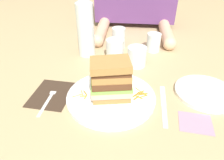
% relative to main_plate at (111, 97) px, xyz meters
% --- Properties ---
extents(ground_plane, '(3.00, 3.00, 0.00)m').
position_rel_main_plate_xyz_m(ground_plane, '(0.02, -0.01, -0.01)').
color(ground_plane, tan).
extents(main_plate, '(0.29, 0.29, 0.01)m').
position_rel_main_plate_xyz_m(main_plate, '(0.00, 0.00, 0.00)').
color(main_plate, white).
rests_on(main_plate, ground_plane).
extents(sandwich, '(0.14, 0.12, 0.13)m').
position_rel_main_plate_xyz_m(sandwich, '(-0.00, -0.00, 0.07)').
color(sandwich, '#A87A42').
rests_on(sandwich, main_plate).
extents(carrot_shred_0, '(0.01, 0.03, 0.00)m').
position_rel_main_plate_xyz_m(carrot_shred_0, '(-0.10, 0.00, 0.01)').
color(carrot_shred_0, orange).
rests_on(carrot_shred_0, main_plate).
extents(carrot_shred_1, '(0.02, 0.02, 0.00)m').
position_rel_main_plate_xyz_m(carrot_shred_1, '(-0.09, 0.00, 0.01)').
color(carrot_shred_1, orange).
rests_on(carrot_shred_1, main_plate).
extents(carrot_shred_2, '(0.01, 0.02, 0.00)m').
position_rel_main_plate_xyz_m(carrot_shred_2, '(-0.08, -0.02, 0.01)').
color(carrot_shred_2, orange).
rests_on(carrot_shred_2, main_plate).
extents(carrot_shred_3, '(0.03, 0.02, 0.00)m').
position_rel_main_plate_xyz_m(carrot_shred_3, '(-0.11, -0.01, 0.01)').
color(carrot_shred_3, orange).
rests_on(carrot_shred_3, main_plate).
extents(carrot_shred_4, '(0.02, 0.01, 0.00)m').
position_rel_main_plate_xyz_m(carrot_shred_4, '(-0.09, -0.02, 0.01)').
color(carrot_shred_4, orange).
rests_on(carrot_shred_4, main_plate).
extents(carrot_shred_5, '(0.02, 0.03, 0.00)m').
position_rel_main_plate_xyz_m(carrot_shred_5, '(0.08, 0.01, 0.01)').
color(carrot_shred_5, orange).
rests_on(carrot_shred_5, main_plate).
extents(carrot_shred_6, '(0.02, 0.02, 0.00)m').
position_rel_main_plate_xyz_m(carrot_shred_6, '(0.11, 0.01, 0.01)').
color(carrot_shred_6, orange).
rests_on(carrot_shred_6, main_plate).
extents(carrot_shred_7, '(0.02, 0.01, 0.00)m').
position_rel_main_plate_xyz_m(carrot_shred_7, '(0.10, 0.02, 0.01)').
color(carrot_shred_7, orange).
rests_on(carrot_shred_7, main_plate).
extents(carrot_shred_8, '(0.02, 0.02, 0.00)m').
position_rel_main_plate_xyz_m(carrot_shred_8, '(0.09, 0.04, 0.01)').
color(carrot_shred_8, orange).
rests_on(carrot_shred_8, main_plate).
extents(carrot_shred_9, '(0.03, 0.02, 0.00)m').
position_rel_main_plate_xyz_m(carrot_shred_9, '(0.10, 0.01, 0.01)').
color(carrot_shred_9, orange).
rests_on(carrot_shred_9, main_plate).
extents(carrot_shred_10, '(0.02, 0.02, 0.00)m').
position_rel_main_plate_xyz_m(carrot_shred_10, '(0.11, 0.02, 0.01)').
color(carrot_shred_10, orange).
rests_on(carrot_shred_10, main_plate).
extents(carrot_shred_11, '(0.02, 0.02, 0.00)m').
position_rel_main_plate_xyz_m(carrot_shred_11, '(0.10, 0.02, 0.01)').
color(carrot_shred_11, orange).
rests_on(carrot_shred_11, main_plate).
extents(carrot_shred_12, '(0.03, 0.02, 0.00)m').
position_rel_main_plate_xyz_m(carrot_shred_12, '(0.09, -0.00, 0.01)').
color(carrot_shred_12, orange).
rests_on(carrot_shred_12, main_plate).
extents(carrot_shred_13, '(0.02, 0.02, 0.00)m').
position_rel_main_plate_xyz_m(carrot_shred_13, '(0.08, -0.00, 0.01)').
color(carrot_shred_13, orange).
rests_on(carrot_shred_13, main_plate).
extents(napkin_dark, '(0.14, 0.17, 0.00)m').
position_rel_main_plate_xyz_m(napkin_dark, '(-0.20, 0.00, -0.01)').
color(napkin_dark, '#38281E').
rests_on(napkin_dark, ground_plane).
extents(fork, '(0.02, 0.17, 0.00)m').
position_rel_main_plate_xyz_m(fork, '(-0.20, -0.02, -0.00)').
color(fork, silver).
rests_on(fork, napkin_dark).
extents(knife, '(0.03, 0.20, 0.00)m').
position_rel_main_plate_xyz_m(knife, '(0.17, -0.02, -0.01)').
color(knife, silver).
rests_on(knife, ground_plane).
extents(juice_glass, '(0.08, 0.08, 0.08)m').
position_rel_main_plate_xyz_m(juice_glass, '(0.08, 0.23, 0.03)').
color(juice_glass, white).
rests_on(juice_glass, ground_plane).
extents(water_bottle, '(0.07, 0.07, 0.28)m').
position_rel_main_plate_xyz_m(water_bottle, '(-0.14, 0.31, 0.12)').
color(water_bottle, silver).
rests_on(water_bottle, ground_plane).
extents(empty_tumbler_0, '(0.06, 0.06, 0.08)m').
position_rel_main_plate_xyz_m(empty_tumbler_0, '(0.16, 0.37, 0.03)').
color(empty_tumbler_0, silver).
rests_on(empty_tumbler_0, ground_plane).
extents(empty_tumbler_1, '(0.06, 0.06, 0.10)m').
position_rel_main_plate_xyz_m(empty_tumbler_1, '(-0.01, 0.39, 0.04)').
color(empty_tumbler_1, silver).
rests_on(empty_tumbler_1, ground_plane).
extents(empty_tumbler_2, '(0.08, 0.08, 0.09)m').
position_rel_main_plate_xyz_m(empty_tumbler_2, '(-0.01, 0.28, 0.04)').
color(empty_tumbler_2, silver).
rests_on(empty_tumbler_2, ground_plane).
extents(side_plate, '(0.20, 0.20, 0.01)m').
position_rel_main_plate_xyz_m(side_plate, '(0.31, 0.06, -0.00)').
color(side_plate, white).
rests_on(side_plate, ground_plane).
extents(napkin_pink, '(0.10, 0.09, 0.00)m').
position_rel_main_plate_xyz_m(napkin_pink, '(0.25, -0.08, -0.01)').
color(napkin_pink, pink).
rests_on(napkin_pink, ground_plane).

